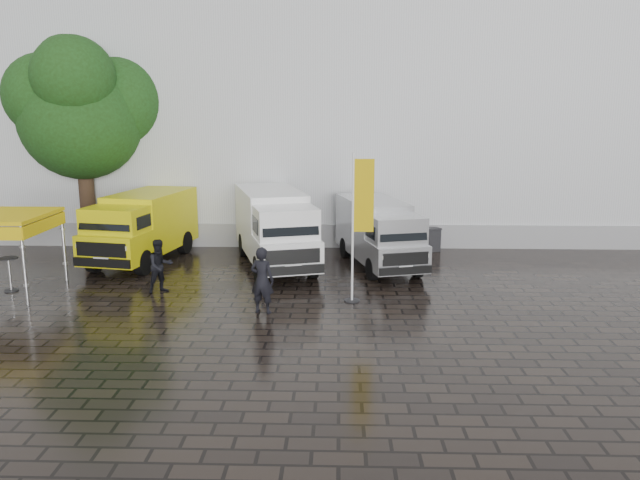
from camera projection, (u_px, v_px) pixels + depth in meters
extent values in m
plane|color=black|center=(324.00, 304.00, 19.18)|extent=(120.00, 120.00, 0.00)
cube|color=silver|center=(368.00, 106.00, 33.52)|extent=(44.00, 16.00, 12.00)
cube|color=gray|center=(375.00, 236.00, 26.79)|extent=(44.00, 0.15, 1.00)
cylinder|color=silver|center=(64.00, 246.00, 21.54)|extent=(0.10, 0.10, 2.42)
cylinder|color=silver|center=(24.00, 266.00, 18.83)|extent=(0.10, 0.10, 2.42)
cylinder|color=black|center=(352.00, 300.00, 19.42)|extent=(0.50, 0.50, 0.04)
cylinder|color=white|center=(353.00, 229.00, 18.94)|extent=(0.07, 0.07, 4.60)
cube|color=gold|center=(364.00, 196.00, 18.73)|extent=(0.60, 0.03, 2.21)
cylinder|color=black|center=(87.00, 195.00, 26.42)|extent=(0.64, 0.64, 4.56)
sphere|color=#1A3410|center=(81.00, 118.00, 25.76)|extent=(5.02, 5.02, 5.02)
sphere|color=#1A3410|center=(72.00, 68.00, 26.23)|extent=(2.96, 2.96, 2.96)
cylinder|color=black|center=(10.00, 274.00, 20.38)|extent=(0.60, 0.60, 1.12)
cube|color=black|center=(432.00, 239.00, 26.20)|extent=(0.75, 0.75, 0.98)
imported|color=black|center=(262.00, 280.00, 18.13)|extent=(0.83, 0.66, 1.98)
imported|color=black|center=(160.00, 266.00, 20.21)|extent=(1.08, 1.05, 1.75)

